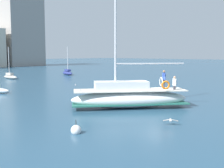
{
  "coord_description": "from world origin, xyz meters",
  "views": [
    {
      "loc": [
        -19.47,
        -13.25,
        4.4
      ],
      "look_at": [
        -1.82,
        3.24,
        1.8
      ],
      "focal_mm": 45.0,
      "sensor_mm": 36.0,
      "label": 1
    }
  ],
  "objects_px": {
    "moored_sloop_far": "(10,76)",
    "seagull": "(171,120)",
    "main_sailboat": "(129,97)",
    "mooring_buoy": "(76,130)",
    "moored_sloop_near": "(67,73)"
  },
  "relations": [
    {
      "from": "moored_sloop_far",
      "to": "seagull",
      "type": "relative_size",
      "value": 6.82
    },
    {
      "from": "seagull",
      "to": "main_sailboat",
      "type": "bearing_deg",
      "value": 64.36
    },
    {
      "from": "mooring_buoy",
      "to": "seagull",
      "type": "bearing_deg",
      "value": -29.14
    },
    {
      "from": "moored_sloop_far",
      "to": "main_sailboat",
      "type": "bearing_deg",
      "value": -100.84
    },
    {
      "from": "moored_sloop_near",
      "to": "mooring_buoy",
      "type": "height_order",
      "value": "moored_sloop_near"
    },
    {
      "from": "moored_sloop_far",
      "to": "seagull",
      "type": "xyz_separation_m",
      "value": [
        -8.86,
        -37.88,
        -0.15
      ]
    },
    {
      "from": "moored_sloop_far",
      "to": "mooring_buoy",
      "type": "bearing_deg",
      "value": -111.83
    },
    {
      "from": "moored_sloop_near",
      "to": "seagull",
      "type": "relative_size",
      "value": 7.23
    },
    {
      "from": "moored_sloop_near",
      "to": "seagull",
      "type": "distance_m",
      "value": 43.67
    },
    {
      "from": "moored_sloop_far",
      "to": "seagull",
      "type": "distance_m",
      "value": 38.9
    },
    {
      "from": "moored_sloop_near",
      "to": "seagull",
      "type": "height_order",
      "value": "moored_sloop_near"
    },
    {
      "from": "main_sailboat",
      "to": "seagull",
      "type": "relative_size",
      "value": 15.6
    },
    {
      "from": "moored_sloop_near",
      "to": "mooring_buoy",
      "type": "xyz_separation_m",
      "value": [
        -26.74,
        -35.09,
        -0.33
      ]
    },
    {
      "from": "main_sailboat",
      "to": "seagull",
      "type": "xyz_separation_m",
      "value": [
        -2.67,
        -5.57,
        -0.6
      ]
    },
    {
      "from": "moored_sloop_far",
      "to": "mooring_buoy",
      "type": "height_order",
      "value": "moored_sloop_far"
    }
  ]
}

